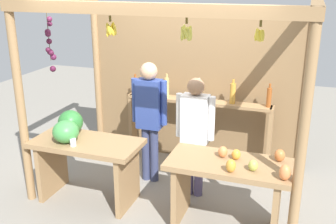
# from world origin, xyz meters

# --- Properties ---
(ground_plane) EXTENTS (12.00, 12.00, 0.00)m
(ground_plane) POSITION_xyz_m (0.00, 0.00, 0.00)
(ground_plane) COLOR gray
(ground_plane) RESTS_ON ground
(market_stall) EXTENTS (3.23, 1.92, 2.41)m
(market_stall) POSITION_xyz_m (-0.00, 0.43, 1.39)
(market_stall) COLOR #99754C
(market_stall) RESTS_ON ground
(fruit_counter_left) EXTENTS (1.31, 0.65, 1.08)m
(fruit_counter_left) POSITION_xyz_m (-0.94, -0.67, 0.68)
(fruit_counter_left) COLOR #99754C
(fruit_counter_left) RESTS_ON ground
(fruit_counter_right) EXTENTS (1.31, 0.64, 0.94)m
(fruit_counter_right) POSITION_xyz_m (0.88, -0.68, 0.58)
(fruit_counter_right) COLOR #99754C
(fruit_counter_right) RESTS_ON ground
(bottle_shelf_unit) EXTENTS (2.07, 0.22, 1.34)m
(bottle_shelf_unit) POSITION_xyz_m (0.15, 0.68, 0.79)
(bottle_shelf_unit) COLOR #99754C
(bottle_shelf_unit) RESTS_ON ground
(vendor_man) EXTENTS (0.48, 0.22, 1.63)m
(vendor_man) POSITION_xyz_m (-0.33, 0.04, 0.98)
(vendor_man) COLOR #353C60
(vendor_man) RESTS_ON ground
(vendor_woman) EXTENTS (0.48, 0.21, 1.52)m
(vendor_woman) POSITION_xyz_m (0.33, -0.14, 0.91)
(vendor_woman) COLOR #4F4870
(vendor_woman) RESTS_ON ground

